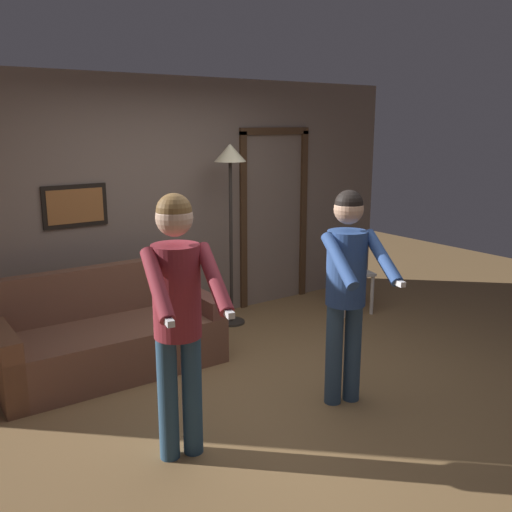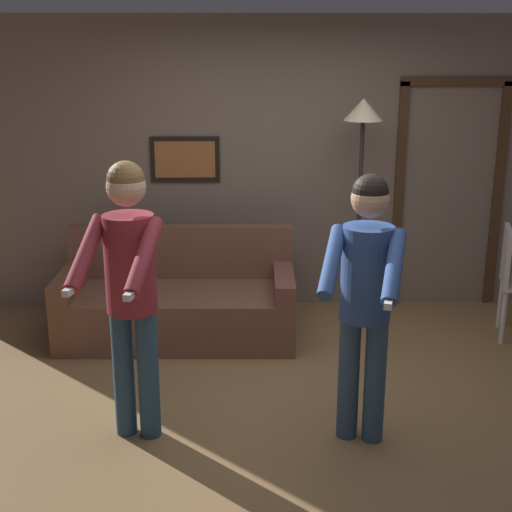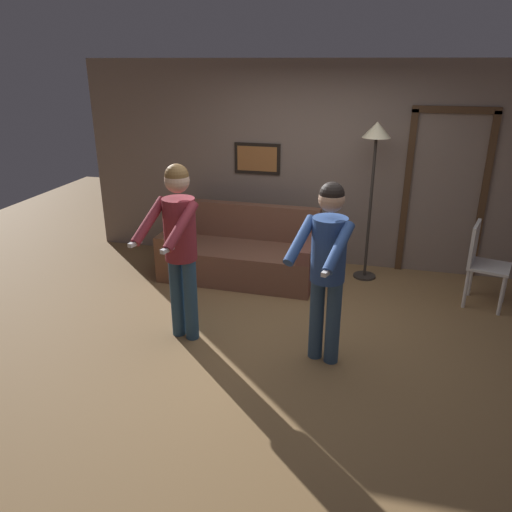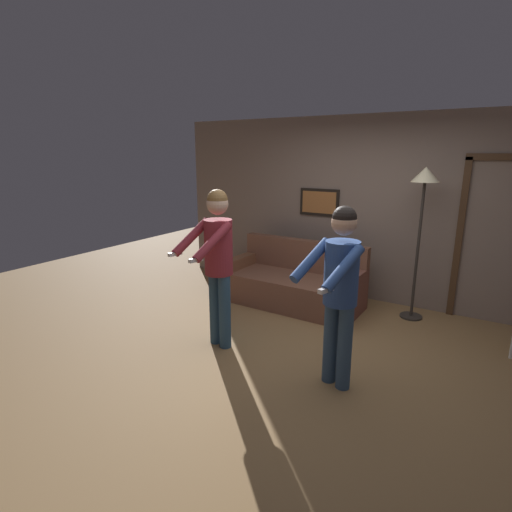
{
  "view_description": "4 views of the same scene",
  "coord_description": "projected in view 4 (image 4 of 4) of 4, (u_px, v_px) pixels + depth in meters",
  "views": [
    {
      "loc": [
        -2.57,
        -3.3,
        2.13
      ],
      "look_at": [
        -0.45,
        -0.37,
        1.28
      ],
      "focal_mm": 40.0,
      "sensor_mm": 36.0,
      "label": 1
    },
    {
      "loc": [
        -0.35,
        -4.28,
        2.37
      ],
      "look_at": [
        -0.26,
        -0.33,
        1.17
      ],
      "focal_mm": 50.0,
      "sensor_mm": 36.0,
      "label": 2
    },
    {
      "loc": [
        0.75,
        -4.35,
        2.57
      ],
      "look_at": [
        -0.24,
        -0.43,
        0.98
      ],
      "focal_mm": 35.0,
      "sensor_mm": 36.0,
      "label": 3
    },
    {
      "loc": [
        1.48,
        -3.57,
        2.08
      ],
      "look_at": [
        -0.54,
        -0.28,
        1.08
      ],
      "focal_mm": 28.0,
      "sensor_mm": 36.0,
      "label": 4
    }
  ],
  "objects": [
    {
      "name": "person_standing_right",
      "position": [
        340.0,
        282.0,
        3.46
      ],
      "size": [
        0.55,
        0.68,
        1.66
      ],
      "color": "#365373",
      "rests_on": "ground_plane"
    },
    {
      "name": "back_wall_assembly",
      "position": [
        377.0,
        211.0,
        5.57
      ],
      "size": [
        6.4,
        0.1,
        2.6
      ],
      "color": "gray",
      "rests_on": "ground_plane"
    },
    {
      "name": "torchiere_lamp",
      "position": [
        424.0,
        194.0,
        4.82
      ],
      "size": [
        0.33,
        0.33,
        1.93
      ],
      "color": "#332D28",
      "rests_on": "ground_plane"
    },
    {
      "name": "couch",
      "position": [
        293.0,
        285.0,
        5.63
      ],
      "size": [
        1.92,
        0.89,
        0.87
      ],
      "color": "brown",
      "rests_on": "ground_plane"
    },
    {
      "name": "person_standing_left",
      "position": [
        217.0,
        254.0,
        4.21
      ],
      "size": [
        0.52,
        0.69,
        1.73
      ],
      "color": "#2D4E6B",
      "rests_on": "ground_plane"
    },
    {
      "name": "ground_plane",
      "position": [
        313.0,
        356.0,
        4.21
      ],
      "size": [
        12.0,
        12.0,
        0.0
      ],
      "primitive_type": "plane",
      "color": "olive"
    }
  ]
}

